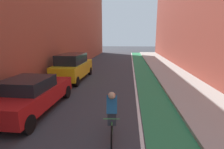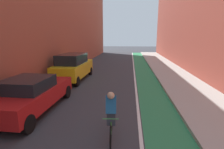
{
  "view_description": "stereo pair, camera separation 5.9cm",
  "coord_description": "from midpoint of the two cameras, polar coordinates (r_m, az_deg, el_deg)",
  "views": [
    {
      "loc": [
        1.54,
        4.62,
        3.23
      ],
      "look_at": [
        0.67,
        13.55,
        1.28
      ],
      "focal_mm": 28.18,
      "sensor_mm": 36.0,
      "label": 1
    },
    {
      "loc": [
        1.6,
        4.63,
        3.23
      ],
      "look_at": [
        0.67,
        13.55,
        1.28
      ],
      "focal_mm": 28.18,
      "sensor_mm": 36.0,
      "label": 2
    }
  ],
  "objects": [
    {
      "name": "bike_lane_paint",
      "position": [
        15.24,
        10.82,
        -0.23
      ],
      "size": [
        1.6,
        42.91,
        0.0
      ],
      "primitive_type": "cube",
      "color": "#2D8451",
      "rests_on": "ground"
    },
    {
      "name": "parked_sedan_red",
      "position": [
        8.44,
        -24.53,
        -5.72
      ],
      "size": [
        2.03,
        4.72,
        1.53
      ],
      "color": "red",
      "rests_on": "ground"
    },
    {
      "name": "parked_suv_yellow_cab",
      "position": [
        13.56,
        -12.31,
        2.55
      ],
      "size": [
        1.95,
        4.76,
        1.98
      ],
      "color": "yellow",
      "rests_on": "ground"
    },
    {
      "name": "sidewalk_right",
      "position": [
        15.6,
        19.35,
        -0.17
      ],
      "size": [
        3.05,
        42.91,
        0.14
      ],
      "primitive_type": "cube",
      "color": "#A8A59E",
      "rests_on": "ground"
    },
    {
      "name": "lane_divider_stripe",
      "position": [
        15.19,
        7.43,
        -0.16
      ],
      "size": [
        0.12,
        42.91,
        0.0
      ],
      "primitive_type": "cube",
      "color": "white",
      "rests_on": "ground"
    },
    {
      "name": "building_facade_right",
      "position": [
        18.1,
        27.83,
        16.9
      ],
      "size": [
        2.4,
        38.91,
        10.26
      ],
      "primitive_type": "cube",
      "color": "brown",
      "rests_on": "ground"
    },
    {
      "name": "cyclist_mid",
      "position": [
        5.68,
        0.0,
        -12.5
      ],
      "size": [
        0.48,
        1.73,
        1.62
      ],
      "color": "black",
      "rests_on": "ground"
    },
    {
      "name": "building_facade_left",
      "position": [
        16.54,
        -20.53,
        18.55
      ],
      "size": [
        4.15,
        42.91,
        10.54
      ],
      "color": "#9E4C38",
      "rests_on": "ground"
    },
    {
      "name": "ground_plane",
      "position": [
        13.32,
        -1.01,
        -1.81
      ],
      "size": [
        94.41,
        94.41,
        0.0
      ],
      "primitive_type": "plane",
      "color": "#38383D"
    }
  ]
}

